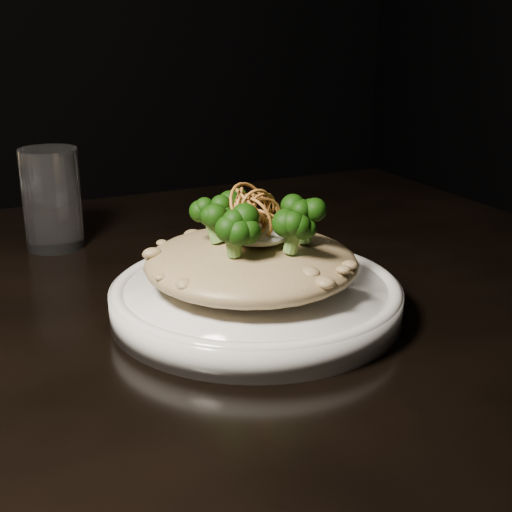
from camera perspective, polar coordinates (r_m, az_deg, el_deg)
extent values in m
cube|color=black|center=(0.68, -10.03, -5.40)|extent=(1.10, 0.80, 0.04)
cylinder|color=black|center=(1.30, 7.74, -11.17)|extent=(0.05, 0.05, 0.71)
cylinder|color=silver|center=(0.64, 0.00, -3.53)|extent=(0.26, 0.26, 0.03)
ellipsoid|color=brown|center=(0.63, -0.38, -0.52)|extent=(0.19, 0.19, 0.04)
ellipsoid|color=silver|center=(0.61, 0.18, 1.81)|extent=(0.06, 0.06, 0.02)
cylinder|color=silver|center=(0.84, -16.02, 4.41)|extent=(0.08, 0.08, 0.11)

